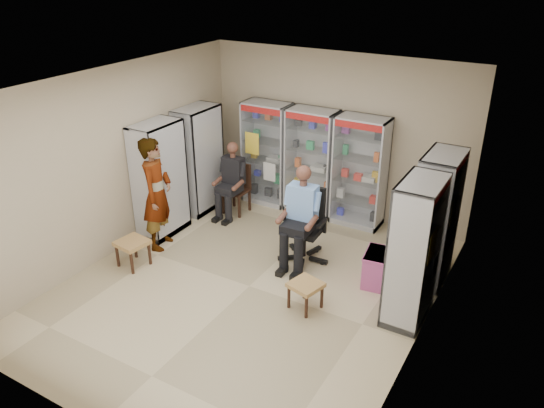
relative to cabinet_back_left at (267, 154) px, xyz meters
The scene contains 18 objects.
floor 3.18m from the cabinet_back_left, 64.54° to the right, with size 6.00×6.00×0.00m, color #C3B187.
room_shell 3.18m from the cabinet_back_left, 64.54° to the right, with size 5.02×6.02×3.01m.
cabinet_back_left is the anchor object (origin of this frame).
cabinet_back_mid 0.95m from the cabinet_back_left, ahead, with size 0.90×0.50×2.00m, color #AEB1B5.
cabinet_back_right 1.90m from the cabinet_back_left, ahead, with size 0.90×0.50×2.00m, color silver.
cabinet_right_far 3.71m from the cabinet_back_left, 17.75° to the right, with size 0.50×0.90×2.00m, color silver.
cabinet_right_near 4.18m from the cabinet_back_left, 32.28° to the right, with size 0.50×0.90×2.00m, color #B0B2B7.
cabinet_left_far 1.32m from the cabinet_back_left, 135.00° to the right, with size 0.50×0.90×2.00m, color #A9AAB0.
cabinet_left_near 2.23m from the cabinet_back_left, 114.61° to the right, with size 0.50×0.90×2.00m, color silver.
wooden_chair 0.94m from the cabinet_back_left, 108.90° to the right, with size 0.42×0.42×0.94m, color black.
seated_customer 0.88m from the cabinet_back_left, 107.77° to the right, with size 0.44×0.60×1.34m, color black, non-canonical shape.
office_chair 2.35m from the cabinet_back_left, 44.85° to the right, with size 0.66×0.66×1.21m, color black.
seated_shopkeeper 2.37m from the cabinet_back_left, 45.72° to the right, with size 0.51×0.71×1.55m, color #649FC6, non-canonical shape.
pink_trunk 3.52m from the cabinet_back_left, 29.42° to the right, with size 0.55×0.53×0.53m, color #C24DA4.
tea_glass 3.49m from the cabinet_back_left, 28.63° to the right, with size 0.07×0.07×0.10m, color #501406.
woven_stool_a 3.67m from the cabinet_back_left, 50.93° to the right, with size 0.41×0.41×0.41m, color olive.
woven_stool_b 3.30m from the cabinet_back_left, 100.80° to the right, with size 0.44×0.44×0.44m, color #9F7143.
standing_man 2.52m from the cabinet_back_left, 104.98° to the right, with size 0.70×0.46×1.91m, color #959598.
Camera 1 is at (3.61, -5.55, 4.52)m, focal length 35.00 mm.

